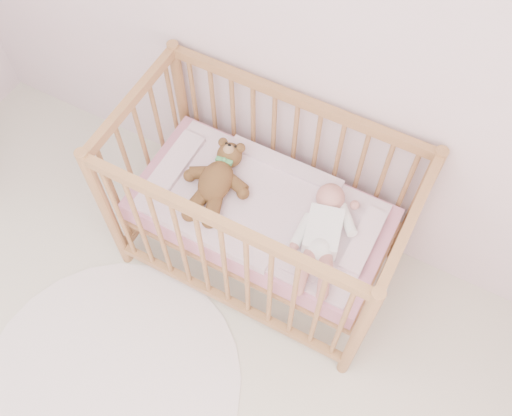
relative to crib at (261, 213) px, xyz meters
The scene contains 7 objects.
wall_back 0.94m from the crib, 95.53° to the left, with size 4.00×0.02×2.70m, color silver.
crib is the anchor object (origin of this frame).
mattress 0.01m from the crib, ahead, with size 1.22×0.62×0.13m, color pink.
blanket 0.06m from the crib, ahead, with size 1.10×0.58×0.06m, color #D391A9, non-canonical shape.
baby 0.35m from the crib, ahead, with size 0.29×0.60×0.14m, color white, non-canonical shape.
teddy_bear 0.27m from the crib, behind, with size 0.35×0.49×0.14m, color brown, non-canonical shape.
rug 1.13m from the crib, 109.30° to the right, with size 1.30×1.30×0.01m, color silver.
Camera 1 is at (0.66, 0.38, 2.88)m, focal length 40.00 mm.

